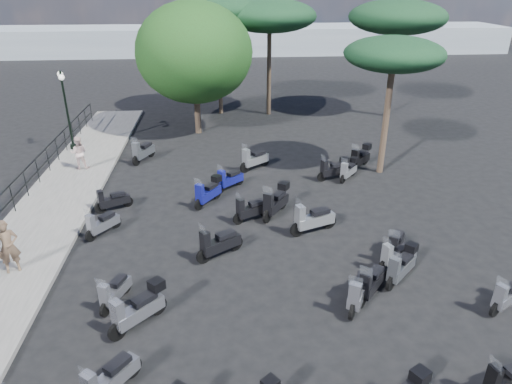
{
  "coord_description": "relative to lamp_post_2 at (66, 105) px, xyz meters",
  "views": [
    {
      "loc": [
        0.09,
        -12.76,
        8.27
      ],
      "look_at": [
        1.36,
        2.2,
        1.2
      ],
      "focal_mm": 32.0,
      "sensor_mm": 36.0,
      "label": 1
    }
  ],
  "objects": [
    {
      "name": "scooter_22",
      "position": [
        9.69,
        -7.98,
        -1.89
      ],
      "size": [
        1.2,
        1.62,
        1.47
      ],
      "rotation": [
        0.0,
        0.0,
        2.55
      ],
      "color": "black",
      "rests_on": "ground"
    },
    {
      "name": "pedestrian_far",
      "position": [
        1.13,
        -2.86,
        -1.52
      ],
      "size": [
        0.8,
        0.65,
        1.56
      ],
      "primitive_type": "imported",
      "rotation": [
        0.0,
        0.0,
        3.23
      ],
      "color": "beige",
      "rests_on": "sidewalk"
    },
    {
      "name": "scooter_23",
      "position": [
        13.38,
        -4.84,
        -2.0
      ],
      "size": [
        1.07,
        1.23,
        1.18
      ],
      "rotation": [
        0.0,
        0.0,
        2.44
      ],
      "color": "black",
      "rests_on": "ground"
    },
    {
      "name": "scooter_25",
      "position": [
        11.76,
        -13.13,
        -1.99
      ],
      "size": [
        1.15,
        1.35,
        1.33
      ],
      "rotation": [
        0.0,
        0.0,
        2.45
      ],
      "color": "black",
      "rests_on": "ground"
    },
    {
      "name": "sidewalk",
      "position": [
        1.04,
        -7.6,
        -2.37
      ],
      "size": [
        3.0,
        30.0,
        0.15
      ],
      "primitive_type": "cube",
      "color": "#5F5D5A",
      "rests_on": "ground"
    },
    {
      "name": "scooter_17",
      "position": [
        9.25,
        -3.29,
        -1.95
      ],
      "size": [
        1.5,
        1.18,
        1.43
      ],
      "rotation": [
        0.0,
        0.0,
        2.22
      ],
      "color": "black",
      "rests_on": "ground"
    },
    {
      "name": "scooter_9",
      "position": [
        7.49,
        -10.7,
        -1.96
      ],
      "size": [
        1.54,
        1.09,
        1.41
      ],
      "rotation": [
        0.0,
        0.0,
        2.15
      ],
      "color": "black",
      "rests_on": "ground"
    },
    {
      "name": "scooter_28",
      "position": [
        12.7,
        -4.78,
        -1.97
      ],
      "size": [
        1.52,
        0.79,
        1.26
      ],
      "rotation": [
        0.0,
        0.0,
        1.94
      ],
      "color": "black",
      "rests_on": "ground"
    },
    {
      "name": "scooter_2",
      "position": [
        4.6,
        -12.86,
        -2.03
      ],
      "size": [
        0.73,
        1.44,
        1.2
      ],
      "rotation": [
        0.0,
        0.0,
        2.77
      ],
      "color": "black",
      "rests_on": "ground"
    },
    {
      "name": "scooter_20",
      "position": [
        12.89,
        -12.46,
        -1.94
      ],
      "size": [
        1.31,
        1.29,
        1.33
      ],
      "rotation": [
        0.0,
        0.0,
        2.34
      ],
      "color": "black",
      "rests_on": "ground"
    },
    {
      "name": "scooter_26",
      "position": [
        15.34,
        -13.95,
        -1.98
      ],
      "size": [
        1.4,
        0.94,
        1.24
      ],
      "rotation": [
        0.0,
        0.0,
        2.1
      ],
      "color": "black",
      "rests_on": "ground"
    },
    {
      "name": "woman",
      "position": [
        1.23,
        -11.17,
        -1.44
      ],
      "size": [
        0.73,
        0.63,
        1.7
      ],
      "primitive_type": "imported",
      "rotation": [
        0.0,
        0.0,
        0.42
      ],
      "color": "brown",
      "rests_on": "sidewalk"
    },
    {
      "name": "scooter_5",
      "position": [
        3.86,
        -1.79,
        -1.95
      ],
      "size": [
        0.97,
        1.67,
        1.44
      ],
      "rotation": [
        0.0,
        0.0,
        2.69
      ],
      "color": "black",
      "rests_on": "ground"
    },
    {
      "name": "pine_2",
      "position": [
        7.83,
        6.85,
        4.03
      ],
      "size": [
        5.53,
        5.53,
        7.47
      ],
      "color": "#38281E",
      "rests_on": "ground"
    },
    {
      "name": "pine_1",
      "position": [
        18.7,
        5.34,
        3.65
      ],
      "size": [
        5.92,
        5.92,
        7.15
      ],
      "color": "#38281E",
      "rests_on": "ground"
    },
    {
      "name": "scooter_4",
      "position": [
        3.4,
        -7.05,
        -2.03
      ],
      "size": [
        1.38,
        0.84,
        1.2
      ],
      "rotation": [
        0.0,
        0.0,
        2.06
      ],
      "color": "black",
      "rests_on": "ground"
    },
    {
      "name": "scooter_21",
      "position": [
        13.19,
        -11.19,
        -2.0
      ],
      "size": [
        0.97,
        1.41,
        1.28
      ],
      "rotation": [
        0.0,
        0.0,
        2.57
      ],
      "color": "black",
      "rests_on": "ground"
    },
    {
      "name": "lamp_post_2",
      "position": [
        0.0,
        0.0,
        0.0
      ],
      "size": [
        0.6,
        1.13,
        4.03
      ],
      "rotation": [
        0.0,
        0.0,
        0.35
      ],
      "color": "black",
      "rests_on": "sidewalk"
    },
    {
      "name": "scooter_8",
      "position": [
        5.39,
        -13.8,
        -1.91
      ],
      "size": [
        1.4,
        1.39,
        1.43
      ],
      "rotation": [
        0.0,
        0.0,
        2.35
      ],
      "color": "black",
      "rests_on": "ground"
    },
    {
      "name": "scooter_29",
      "position": [
        14.28,
        -3.57,
        -1.92
      ],
      "size": [
        1.32,
        1.38,
        1.39
      ],
      "rotation": [
        0.0,
        0.0,
        2.38
      ],
      "color": "black",
      "rests_on": "ground"
    },
    {
      "name": "scooter_15",
      "position": [
        10.83,
        -9.41,
        -1.93
      ],
      "size": [
        1.79,
        0.91,
        1.49
      ],
      "rotation": [
        0.0,
        0.0,
        1.94
      ],
      "color": "black",
      "rests_on": "ground"
    },
    {
      "name": "pine_3",
      "position": [
        15.1,
        -4.11,
        2.88
      ],
      "size": [
        4.25,
        4.25,
        6.11
      ],
      "color": "#38281E",
      "rests_on": "ground"
    },
    {
      "name": "broadleaf_tree",
      "position": [
        6.44,
        2.66,
        2.1
      ],
      "size": [
        6.43,
        6.43,
        7.29
      ],
      "color": "#38281E",
      "rests_on": "ground"
    },
    {
      "name": "ground",
      "position": [
        7.54,
        -10.6,
        -2.45
      ],
      "size": [
        120.0,
        120.0,
        0.0
      ],
      "primitive_type": "plane",
      "color": "black",
      "rests_on": "ground"
    },
    {
      "name": "pine_0",
      "position": [
        11.0,
        6.34,
        3.7
      ],
      "size": [
        5.78,
        5.78,
        7.18
      ],
      "color": "#38281E",
      "rests_on": "ground"
    },
    {
      "name": "scooter_11",
      "position": [
        8.01,
        -5.44,
        -2.01
      ],
      "size": [
        1.24,
        1.14,
        1.26
      ],
      "rotation": [
        0.0,
        0.0,
        2.31
      ],
      "color": "black",
      "rests_on": "ground"
    },
    {
      "name": "scooter_27",
      "position": [
        13.0,
        -11.84,
        -2.01
      ],
      "size": [
        1.48,
        0.83,
        1.26
      ],
      "rotation": [
        0.0,
        0.0,
        2.0
      ],
      "color": "black",
      "rests_on": "ground"
    },
    {
      "name": "distant_hills",
      "position": [
        7.54,
        34.4,
        -0.95
      ],
      "size": [
        70.0,
        8.0,
        3.0
      ],
      "primitive_type": "cube",
      "color": "gray",
      "rests_on": "ground"
    },
    {
      "name": "scooter_1",
      "position": [
        5.1,
        -15.98,
        -1.99
      ],
      "size": [
        1.1,
        1.37,
        1.32
      ],
      "rotation": [
        0.0,
        0.0,
        2.49
      ],
      "color": "black",
      "rests_on": "ground"
    },
    {
      "name": "scooter_3",
      "position": [
        3.41,
        -8.93,
        -2.02
      ],
      "size": [
        1.03,
        1.28,
        1.23
      ],
      "rotation": [
        0.0,
        0.0,
        2.48
      ],
      "color": "black",
      "rests_on": "ground"
    },
    {
      "name": "scooter_19",
      "position": [
        13.63,
        -16.67,
        -2.04
      ],
      "size": [
        1.45,
        0.63,
        1.18
      ],
      "rotation": [
        0.0,
        0.0,
        1.85
      ],
      "color": "black",
      "rests_on": "ground"
    },
    {
      "name": "scooter_16",
      "position": [
        7.12,
        -6.79,
        -1.94
      ],
      "size": [
        1.12,
        1.46,
        1.34
      ],
      "rotation": [
        0.0,
        0.0,
        2.53
      ],
      "color": "black",
      "rests_on": "ground"
    },
    {
      "name": "scooter_10",
      "position": [
        8.72,
        -8.34,
        -2.0
      ],
      "size": [
        1.47,
        0.9,
        1.28
      ],
      "rotation": [
        0.0,
        0.0,
        2.06
      ],
      "color": "black",
      "rests_on": "ground"
    },
    {
      "name": "railing",
      "position": [
        -0.26,
        -7.8,
        -1.55
      ],
      "size": [
        0.04,
        26.04,
        1.1
      ],
      "color": "black",
      "rests_on": "sidewalk"
    },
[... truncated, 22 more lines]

